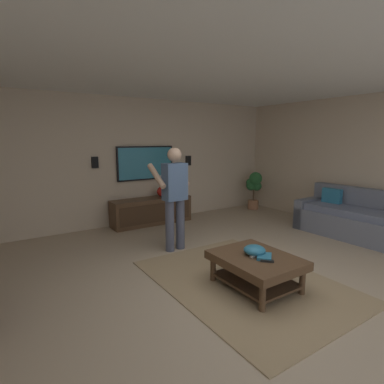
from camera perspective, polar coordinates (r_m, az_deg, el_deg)
The scene contains 17 objects.
ground_plane at distance 4.01m, azimuth 8.96°, elevation -16.47°, with size 8.45×8.45×0.00m, color tan.
wall_back_tv at distance 6.54m, azimuth -11.28°, elevation 5.55°, with size 0.10×7.24×2.60m, color #C6B299.
ceiling_slab at distance 3.70m, azimuth 10.14°, elevation 23.50°, with size 6.93×7.24×0.10m, color white.
area_rug at distance 4.07m, azimuth 9.61°, elevation -15.98°, with size 2.61×1.89×0.01m, color #9E8460.
couch at distance 6.36m, azimuth 27.75°, elevation -4.48°, with size 1.93×0.93×0.87m.
coffee_table at distance 3.82m, azimuth 11.82°, elevation -13.06°, with size 1.00×0.80×0.40m.
media_console at distance 6.51m, azimuth -7.51°, elevation -3.51°, with size 0.45×1.70×0.55m.
tv at distance 6.57m, azimuth -8.62°, elevation 5.35°, with size 0.05×1.27×0.71m.
person_standing at distance 4.83m, azimuth -3.34°, elevation -0.14°, with size 0.55×0.55×1.64m.
potted_plant_tall at distance 7.88m, azimuth 11.47°, elevation 1.11°, with size 0.38×0.36×0.96m.
bowl at distance 3.80m, azimuth 11.56°, elevation -10.55°, with size 0.26×0.26×0.12m, color teal.
remote_white at distance 3.76m, azimuth 11.83°, elevation -11.52°, with size 0.15×0.04×0.02m, color white.
remote_black at distance 3.64m, azimuth 13.81°, elevation -12.36°, with size 0.15×0.04×0.02m, color black.
book at distance 3.73m, azimuth 13.33°, elevation -11.63°, with size 0.22×0.16×0.04m, color teal.
vase_round at distance 6.57m, azimuth -5.59°, elevation 0.07°, with size 0.22×0.22×0.22m, color red.
wall_speaker_left at distance 7.10m, azimuth -0.70°, elevation 5.87°, with size 0.06×0.12×0.22m, color black.
wall_speaker_right at distance 6.22m, azimuth -17.63°, elevation 5.28°, with size 0.06×0.12×0.22m, color black.
Camera 1 is at (-2.64, 2.45, 1.77)m, focal length 28.62 mm.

